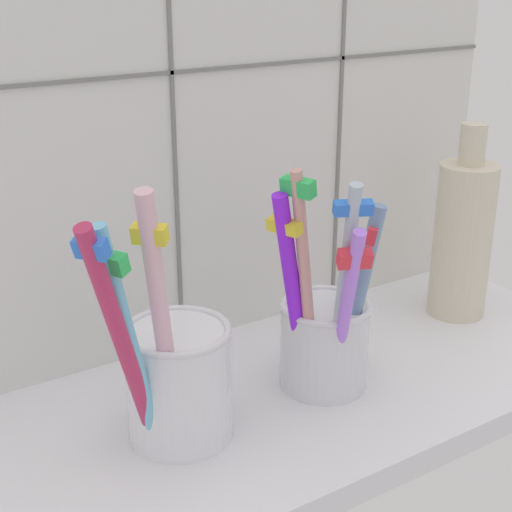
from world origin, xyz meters
The scene contains 5 objects.
counter_slab centered at (0.00, 0.00, 1.00)cm, with size 64.00×22.00×2.00cm, color silver.
tile_wall_back centered at (0.00, 12.00, 22.50)cm, with size 64.00×2.20×45.00cm.
toothbrush_cup_left centered at (-6.55, -0.90, 6.89)cm, with size 11.49×8.86×18.79cm.
toothbrush_cup_right centered at (5.75, -1.03, 6.65)cm, with size 9.05×10.10×17.84cm.
ceramic_vase centered at (23.84, 2.80, 9.32)cm, with size 5.11×5.11×17.38cm.
Camera 1 is at (-25.30, -40.03, 32.37)cm, focal length 53.13 mm.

